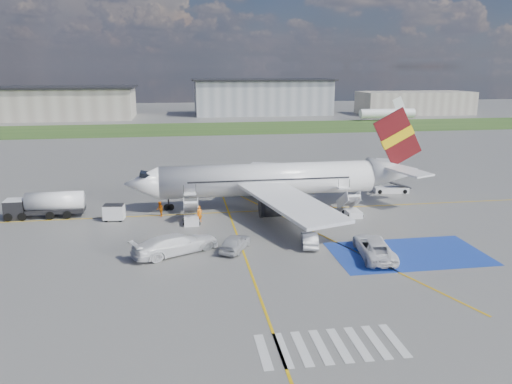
# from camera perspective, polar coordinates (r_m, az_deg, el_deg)

# --- Properties ---
(ground) EXTENTS (400.00, 400.00, 0.00)m
(ground) POSITION_cam_1_polar(r_m,az_deg,el_deg) (48.70, 4.23, -6.03)
(ground) COLOR #60605E
(ground) RESTS_ON ground
(grass_strip) EXTENTS (400.00, 30.00, 0.01)m
(grass_strip) POSITION_cam_1_polar(r_m,az_deg,el_deg) (140.88, -4.60, 7.26)
(grass_strip) COLOR #2D4C1E
(grass_strip) RESTS_ON ground
(taxiway_line_main) EXTENTS (120.00, 0.20, 0.01)m
(taxiway_line_main) POSITION_cam_1_polar(r_m,az_deg,el_deg) (59.86, 1.63, -2.12)
(taxiway_line_main) COLOR gold
(taxiway_line_main) RESTS_ON ground
(taxiway_line_cross) EXTENTS (0.20, 60.00, 0.01)m
(taxiway_line_cross) POSITION_cam_1_polar(r_m,az_deg,el_deg) (38.75, 0.28, -11.49)
(taxiway_line_cross) COLOR gold
(taxiway_line_cross) RESTS_ON ground
(taxiway_line_diag) EXTENTS (20.71, 56.45, 0.01)m
(taxiway_line_diag) POSITION_cam_1_polar(r_m,az_deg,el_deg) (59.86, 1.63, -2.12)
(taxiway_line_diag) COLOR gold
(taxiway_line_diag) RESTS_ON ground
(staging_box) EXTENTS (14.00, 8.00, 0.01)m
(staging_box) POSITION_cam_1_polar(r_m,az_deg,el_deg) (48.42, 17.01, -6.76)
(staging_box) COLOR #1A399E
(staging_box) RESTS_ON ground
(crosswalk) EXTENTS (9.00, 4.00, 0.01)m
(crosswalk) POSITION_cam_1_polar(r_m,az_deg,el_deg) (32.55, 8.48, -17.01)
(crosswalk) COLOR silver
(crosswalk) RESTS_ON ground
(terminal_west) EXTENTS (60.00, 22.00, 10.00)m
(terminal_west) POSITION_cam_1_polar(r_m,az_deg,el_deg) (180.42, -23.49, 9.25)
(terminal_west) COLOR gray
(terminal_west) RESTS_ON ground
(terminal_centre) EXTENTS (48.00, 18.00, 12.00)m
(terminal_centre) POSITION_cam_1_polar(r_m,az_deg,el_deg) (182.39, 0.74, 10.75)
(terminal_centre) COLOR gray
(terminal_centre) RESTS_ON ground
(terminal_east) EXTENTS (40.00, 16.00, 8.00)m
(terminal_east) POSITION_cam_1_polar(r_m,az_deg,el_deg) (192.98, 17.67, 9.69)
(terminal_east) COLOR gray
(terminal_east) RESTS_ON ground
(airliner) EXTENTS (36.81, 32.95, 11.92)m
(airliner) POSITION_cam_1_polar(r_m,az_deg,el_deg) (61.20, 2.70, 1.50)
(airliner) COLOR white
(airliner) RESTS_ON ground
(airstairs_fwd) EXTENTS (1.90, 5.20, 3.60)m
(airstairs_fwd) POSITION_cam_1_polar(r_m,az_deg,el_deg) (55.59, -7.42, -2.86)
(airstairs_fwd) COLOR white
(airstairs_fwd) RESTS_ON ground
(airstairs_aft) EXTENTS (1.90, 5.20, 3.60)m
(airstairs_aft) POSITION_cam_1_polar(r_m,az_deg,el_deg) (58.94, 10.87, -2.02)
(airstairs_aft) COLOR white
(airstairs_aft) RESTS_ON ground
(fuel_tanker) EXTENTS (8.59, 2.45, 2.92)m
(fuel_tanker) POSITION_cam_1_polar(r_m,az_deg,el_deg) (61.81, -22.88, -1.56)
(fuel_tanker) COLOR black
(fuel_tanker) RESTS_ON ground
(gpu_cart) EXTENTS (2.39, 1.69, 1.86)m
(gpu_cart) POSITION_cam_1_polar(r_m,az_deg,el_deg) (58.03, -15.91, -2.35)
(gpu_cart) COLOR white
(gpu_cart) RESTS_ON ground
(belt_loader) EXTENTS (5.06, 2.33, 1.48)m
(belt_loader) POSITION_cam_1_polar(r_m,az_deg,el_deg) (70.77, 15.20, 0.24)
(belt_loader) COLOR white
(belt_loader) RESTS_ON ground
(car_silver_a) EXTENTS (3.76, 4.88, 1.55)m
(car_silver_a) POSITION_cam_1_polar(r_m,az_deg,el_deg) (46.93, -2.41, -5.79)
(car_silver_a) COLOR #AEB0B5
(car_silver_a) RESTS_ON ground
(car_silver_b) EXTENTS (2.20, 4.38, 1.38)m
(car_silver_b) POSITION_cam_1_polar(r_m,az_deg,el_deg) (48.36, 6.13, -5.36)
(car_silver_b) COLOR #B3B5BA
(car_silver_b) RESTS_ON ground
(van_white_a) EXTENTS (3.48, 6.16, 2.19)m
(van_white_a) POSITION_cam_1_polar(r_m,az_deg,el_deg) (46.78, 13.35, -5.83)
(van_white_a) COLOR white
(van_white_a) RESTS_ON ground
(van_white_b) EXTENTS (6.74, 5.07, 2.45)m
(van_white_b) POSITION_cam_1_polar(r_m,az_deg,el_deg) (46.63, -9.15, -5.51)
(van_white_b) COLOR white
(van_white_b) RESTS_ON ground
(crew_fwd) EXTENTS (0.80, 0.70, 1.85)m
(crew_fwd) POSITION_cam_1_polar(r_m,az_deg,el_deg) (55.60, -6.47, -2.50)
(crew_fwd) COLOR orange
(crew_fwd) RESTS_ON ground
(crew_nose) EXTENTS (0.87, 1.01, 1.80)m
(crew_nose) POSITION_cam_1_polar(r_m,az_deg,el_deg) (58.25, -10.92, -1.93)
(crew_nose) COLOR orange
(crew_nose) RESTS_ON ground
(crew_aft) EXTENTS (0.73, 1.06, 1.67)m
(crew_aft) POSITION_cam_1_polar(r_m,az_deg,el_deg) (56.40, 8.50, -2.43)
(crew_aft) COLOR orange
(crew_aft) RESTS_ON ground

